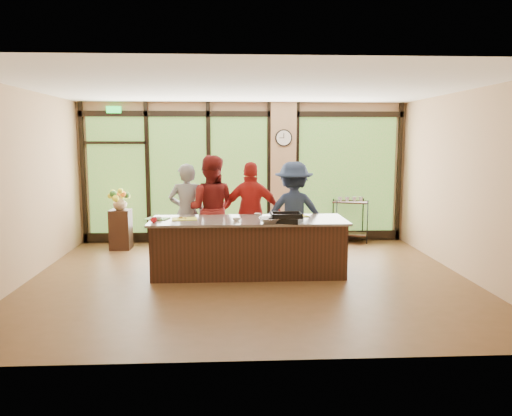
{
  "coord_description": "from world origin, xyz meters",
  "views": [
    {
      "loc": [
        -0.29,
        -7.77,
        2.22
      ],
      "look_at": [
        0.13,
        0.4,
        1.09
      ],
      "focal_mm": 35.0,
      "sensor_mm": 36.0,
      "label": 1
    }
  ],
  "objects": [
    {
      "name": "mixing_bowl",
      "position": [
        0.32,
        -0.09,
        0.96
      ],
      "size": [
        0.38,
        0.38,
        0.08
      ],
      "primitive_type": "imported",
      "rotation": [
        0.0,
        0.0,
        0.12
      ],
      "color": "silver",
      "rests_on": "countertop"
    },
    {
      "name": "countertop",
      "position": [
        0.0,
        0.3,
        0.9
      ],
      "size": [
        3.2,
        1.1,
        0.04
      ],
      "primitive_type": "cube",
      "color": "slate",
      "rests_on": "island_base"
    },
    {
      "name": "flower_stand",
      "position": [
        -2.52,
        2.33,
        0.4
      ],
      "size": [
        0.41,
        0.41,
        0.81
      ],
      "primitive_type": "cube",
      "rotation": [
        0.0,
        0.0,
        -0.03
      ],
      "color": "black",
      "rests_on": "floor"
    },
    {
      "name": "cutting_board_center",
      "position": [
        -1.05,
        0.34,
        0.93
      ],
      "size": [
        0.44,
        0.35,
        0.01
      ],
      "primitive_type": "cube",
      "rotation": [
        0.0,
        0.0,
        0.1
      ],
      "color": "gold",
      "rests_on": "countertop"
    },
    {
      "name": "red_ramekin",
      "position": [
        -1.5,
        0.04,
        0.96
      ],
      "size": [
        0.11,
        0.11,
        0.08
      ],
      "primitive_type": "imported",
      "rotation": [
        0.0,
        0.0,
        -0.02
      ],
      "color": "red",
      "rests_on": "countertop"
    },
    {
      "name": "right_wall",
      "position": [
        3.5,
        0.0,
        1.5
      ],
      "size": [
        0.0,
        6.0,
        6.0
      ],
      "primitive_type": "plane",
      "rotation": [
        1.57,
        0.0,
        -1.57
      ],
      "color": "tan",
      "rests_on": "floor"
    },
    {
      "name": "cook_left",
      "position": [
        -1.07,
        1.15,
        0.9
      ],
      "size": [
        0.66,
        0.44,
        1.8
      ],
      "primitive_type": "imported",
      "rotation": [
        0.0,
        0.0,
        3.13
      ],
      "color": "gray",
      "rests_on": "floor"
    },
    {
      "name": "cutting_board_left",
      "position": [
        -1.5,
        0.39,
        0.93
      ],
      "size": [
        0.42,
        0.36,
        0.01
      ],
      "primitive_type": "cube",
      "rotation": [
        0.0,
        0.0,
        -0.25
      ],
      "color": "#519937",
      "rests_on": "countertop"
    },
    {
      "name": "window_wall",
      "position": [
        0.16,
        2.95,
        1.39
      ],
      "size": [
        6.9,
        0.12,
        3.0
      ],
      "color": "tan",
      "rests_on": "floor"
    },
    {
      "name": "floor",
      "position": [
        0.0,
        0.0,
        0.0
      ],
      "size": [
        7.0,
        7.0,
        0.0
      ],
      "primitive_type": "plane",
      "color": "#53391D",
      "rests_on": "ground"
    },
    {
      "name": "ceiling",
      "position": [
        0.0,
        0.0,
        3.0
      ],
      "size": [
        7.0,
        7.0,
        0.0
      ],
      "primitive_type": "plane",
      "rotation": [
        3.14,
        0.0,
        0.0
      ],
      "color": "white",
      "rests_on": "back_wall"
    },
    {
      "name": "bar_cart",
      "position": [
        2.29,
        2.75,
        0.6
      ],
      "size": [
        0.83,
        0.64,
        1.0
      ],
      "rotation": [
        0.0,
        0.0,
        -0.35
      ],
      "color": "black",
      "rests_on": "floor"
    },
    {
      "name": "island_base",
      "position": [
        0.0,
        0.3,
        0.44
      ],
      "size": [
        3.1,
        1.0,
        0.88
      ],
      "primitive_type": "cube",
      "color": "black",
      "rests_on": "floor"
    },
    {
      "name": "cutting_board_right",
      "position": [
        0.8,
        0.55,
        0.93
      ],
      "size": [
        0.49,
        0.44,
        0.01
      ],
      "primitive_type": "cube",
      "rotation": [
        0.0,
        0.0,
        0.42
      ],
      "color": "gold",
      "rests_on": "countertop"
    },
    {
      "name": "prep_bowl_mid",
      "position": [
        -0.2,
        0.18,
        0.94
      ],
      "size": [
        0.14,
        0.14,
        0.04
      ],
      "primitive_type": "imported",
      "rotation": [
        0.0,
        0.0,
        -0.14
      ],
      "color": "silver",
      "rests_on": "countertop"
    },
    {
      "name": "prep_bowl_far",
      "position": [
        0.18,
        0.74,
        0.94
      ],
      "size": [
        0.15,
        0.15,
        0.03
      ],
      "primitive_type": "imported",
      "rotation": [
        0.0,
        0.0,
        -0.31
      ],
      "color": "silver",
      "rests_on": "countertop"
    },
    {
      "name": "roasting_pan",
      "position": [
        0.59,
        -0.05,
        0.96
      ],
      "size": [
        0.58,
        0.52,
        0.08
      ],
      "primitive_type": "cube",
      "rotation": [
        0.0,
        0.0,
        -0.39
      ],
      "color": "black",
      "rests_on": "countertop"
    },
    {
      "name": "left_wall",
      "position": [
        -3.5,
        0.0,
        1.5
      ],
      "size": [
        0.0,
        6.0,
        6.0
      ],
      "primitive_type": "plane",
      "rotation": [
        1.57,
        0.0,
        1.57
      ],
      "color": "tan",
      "rests_on": "floor"
    },
    {
      "name": "prep_bowl_near",
      "position": [
        -1.48,
        0.28,
        0.94
      ],
      "size": [
        0.18,
        0.18,
        0.05
      ],
      "primitive_type": "imported",
      "rotation": [
        0.0,
        0.0,
        -0.26
      ],
      "color": "silver",
      "rests_on": "countertop"
    },
    {
      "name": "cook_midleft",
      "position": [
        -0.65,
        1.16,
        0.97
      ],
      "size": [
        1.04,
        0.86,
        1.94
      ],
      "primitive_type": "imported",
      "rotation": [
        0.0,
        0.0,
        3.0
      ],
      "color": "maroon",
      "rests_on": "floor"
    },
    {
      "name": "back_wall",
      "position": [
        0.0,
        3.0,
        1.5
      ],
      "size": [
        7.0,
        0.0,
        7.0
      ],
      "primitive_type": "plane",
      "rotation": [
        1.57,
        0.0,
        0.0
      ],
      "color": "tan",
      "rests_on": "floor"
    },
    {
      "name": "cook_right",
      "position": [
        0.84,
        1.03,
        0.91
      ],
      "size": [
        1.2,
        0.72,
        1.83
      ],
      "primitive_type": "imported",
      "rotation": [
        0.0,
        0.0,
        3.11
      ],
      "color": "#1B263D",
      "rests_on": "floor"
    },
    {
      "name": "wall_clock",
      "position": [
        0.85,
        2.87,
        2.25
      ],
      "size": [
        0.36,
        0.04,
        0.36
      ],
      "color": "black",
      "rests_on": "window_wall"
    },
    {
      "name": "flower_vase",
      "position": [
        -2.52,
        2.33,
        0.95
      ],
      "size": [
        0.36,
        0.36,
        0.29
      ],
      "primitive_type": "imported",
      "rotation": [
        0.0,
        0.0,
        -0.35
      ],
      "color": "#967552",
      "rests_on": "flower_stand"
    },
    {
      "name": "cook_midright",
      "position": [
        0.09,
        1.06,
        0.91
      ],
      "size": [
        1.13,
        0.62,
        1.83
      ],
      "primitive_type": "imported",
      "rotation": [
        0.0,
        0.0,
        2.97
      ],
      "color": "#A11D18",
      "rests_on": "floor"
    }
  ]
}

